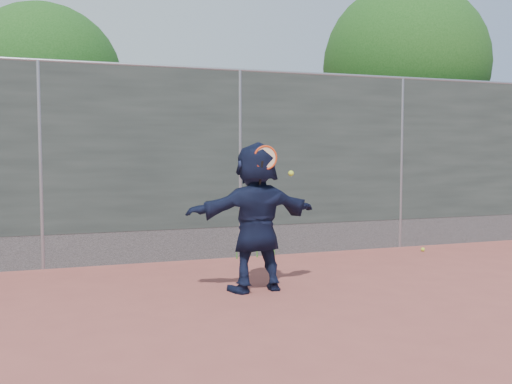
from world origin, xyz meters
name	(u,v)px	position (x,y,z in m)	size (l,w,h in m)	color
ground	(340,315)	(0.00, 0.00, 0.00)	(80.00, 80.00, 0.00)	#9E4C42
player	(256,217)	(-0.48, 1.29, 0.91)	(1.69, 0.54, 1.82)	#141A37
ball_ground	(423,249)	(3.11, 2.97, 0.03)	(0.07, 0.07, 0.07)	#BFD930
fence	(240,159)	(0.00, 3.50, 1.58)	(20.00, 0.06, 3.03)	#38423D
swing_action	(268,161)	(-0.40, 1.10, 1.60)	(0.51, 0.13, 0.51)	red
tree_right	(411,71)	(4.68, 5.75, 3.49)	(3.78, 3.60, 5.39)	#382314
tree_left	(52,88)	(-2.85, 6.55, 2.94)	(3.15, 3.00, 4.53)	#382314
weed_clump	(260,249)	(0.29, 3.38, 0.13)	(0.68, 0.07, 0.30)	#387226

